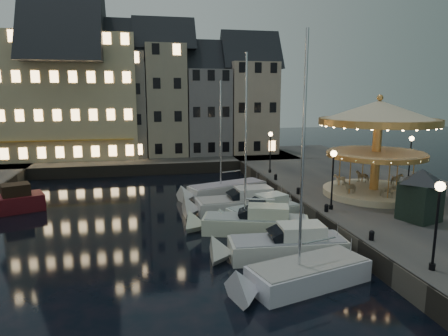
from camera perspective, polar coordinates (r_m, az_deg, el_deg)
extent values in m
plane|color=black|center=(26.24, 1.52, -10.16)|extent=(160.00, 160.00, 0.00)
cube|color=#474442|center=(36.83, 20.94, -3.69)|extent=(16.00, 56.00, 1.30)
cube|color=#474442|center=(52.61, -14.26, 0.82)|extent=(44.00, 12.00, 1.30)
cube|color=#47423A|center=(33.23, 9.22, -4.62)|extent=(0.15, 44.00, 1.30)
cube|color=#47423A|center=(46.65, -12.07, -0.31)|extent=(48.00, 0.15, 1.30)
cylinder|color=black|center=(21.22, 27.59, -12.38)|extent=(0.28, 0.28, 0.30)
cylinder|color=black|center=(20.63, 28.01, -7.88)|extent=(0.12, 0.12, 3.80)
sphere|color=#FFD18C|center=(20.12, 28.51, -2.32)|extent=(0.44, 0.44, 0.44)
cylinder|color=black|center=(29.10, 15.04, -5.41)|extent=(0.28, 0.28, 0.30)
cylinder|color=black|center=(28.68, 15.21, -2.05)|extent=(0.12, 0.12, 3.80)
sphere|color=#FFD18C|center=(28.32, 15.41, 2.00)|extent=(0.44, 0.44, 0.44)
cylinder|color=black|center=(41.23, 6.56, -0.43)|extent=(0.28, 0.28, 0.30)
cylinder|color=black|center=(40.93, 6.62, 1.97)|extent=(0.12, 0.12, 3.80)
sphere|color=#FFD18C|center=(40.68, 6.68, 4.83)|extent=(0.44, 0.44, 0.44)
cylinder|color=black|center=(40.80, 24.82, -1.47)|extent=(0.28, 0.28, 0.30)
cylinder|color=black|center=(40.50, 25.01, 0.95)|extent=(0.12, 0.12, 3.80)
sphere|color=#FFD18C|center=(40.24, 25.24, 3.83)|extent=(0.44, 0.44, 0.44)
cylinder|color=black|center=(23.85, 20.33, -9.17)|extent=(0.28, 0.28, 0.40)
sphere|color=black|center=(23.78, 20.36, -8.67)|extent=(0.30, 0.30, 0.30)
cylinder|color=black|center=(28.40, 14.42, -5.68)|extent=(0.28, 0.28, 0.40)
sphere|color=black|center=(28.34, 14.44, -5.25)|extent=(0.30, 0.30, 0.30)
cylinder|color=black|center=(32.79, 10.56, -3.33)|extent=(0.28, 0.28, 0.40)
sphere|color=black|center=(32.73, 10.57, -2.96)|extent=(0.30, 0.30, 0.30)
cylinder|color=black|center=(37.79, 7.38, -1.39)|extent=(0.28, 0.28, 0.40)
sphere|color=black|center=(37.74, 7.39, -1.06)|extent=(0.30, 0.30, 0.30)
cube|color=gray|center=(55.62, -26.48, 6.94)|extent=(5.00, 8.00, 11.00)
cube|color=slate|center=(54.51, -20.93, 7.82)|extent=(5.60, 8.00, 12.00)
cube|color=slate|center=(53.91, -14.54, 8.69)|extent=(6.20, 8.00, 13.00)
cube|color=gray|center=(53.97, -8.37, 9.45)|extent=(5.00, 8.00, 14.00)
cube|color=slate|center=(54.64, -2.56, 7.99)|extent=(5.60, 8.00, 11.00)
cube|color=tan|center=(55.93, 3.63, 8.55)|extent=(6.20, 8.00, 12.00)
cube|color=beige|center=(54.47, -20.98, 9.40)|extent=(16.00, 9.00, 15.00)
cube|color=silver|center=(20.80, 11.96, -14.82)|extent=(6.48, 3.82, 1.30)
cube|color=gray|center=(20.53, 12.03, -13.13)|extent=(6.14, 3.56, 0.10)
cylinder|color=silver|center=(18.66, 11.20, 1.54)|extent=(0.14, 0.14, 10.65)
cube|color=silver|center=(23.69, 9.01, -11.47)|extent=(6.80, 2.69, 1.30)
cube|color=gray|center=(23.45, 9.06, -9.95)|extent=(6.46, 2.49, 0.10)
cube|color=silver|center=(23.54, 10.97, -8.82)|extent=(2.64, 1.84, 0.80)
cube|color=black|center=(23.19, 7.80, -9.28)|extent=(1.25, 1.63, 0.92)
cube|color=beige|center=(27.26, 4.49, -8.37)|extent=(7.33, 4.17, 1.30)
cube|color=#8F9698|center=(27.05, 4.52, -7.03)|extent=(6.95, 3.90, 0.10)
cube|color=beige|center=(26.91, 6.34, -6.20)|extent=(3.03, 2.31, 0.80)
cube|color=black|center=(26.97, 3.32, -6.33)|extent=(1.58, 1.75, 0.94)
cylinder|color=silver|center=(26.04, 3.12, 2.95)|extent=(0.14, 0.14, 9.47)
cube|color=silver|center=(29.85, 5.73, -6.69)|extent=(5.79, 3.60, 1.30)
cube|color=#8B989B|center=(29.66, 5.75, -5.46)|extent=(5.48, 3.36, 0.10)
cube|color=silver|center=(29.91, 6.79, -4.48)|extent=(2.43, 2.10, 0.80)
cube|color=black|center=(29.33, 5.07, -4.96)|extent=(1.36, 1.68, 0.84)
cube|color=silver|center=(31.99, 2.69, -5.46)|extent=(7.45, 2.82, 1.30)
cube|color=gray|center=(31.82, 2.70, -4.30)|extent=(7.07, 2.60, 0.10)
cube|color=silver|center=(31.98, 4.21, -3.44)|extent=(2.88, 1.97, 0.80)
cube|color=black|center=(31.56, 1.69, -3.79)|extent=(1.32, 1.77, 0.96)
cube|color=silver|center=(36.93, 0.51, -3.25)|extent=(7.63, 4.39, 1.30)
cube|color=gray|center=(36.77, 0.51, -2.24)|extent=(7.22, 4.11, 0.10)
cylinder|color=silver|center=(35.63, -0.49, 5.34)|extent=(0.14, 0.14, 9.85)
cube|color=black|center=(35.92, -27.62, -2.75)|extent=(2.50, 2.29, 0.92)
cylinder|color=#CBB692|center=(34.06, 20.56, -3.24)|extent=(7.87, 7.87, 0.49)
cylinder|color=#E39B4A|center=(33.46, 20.93, 2.25)|extent=(0.69, 0.69, 6.10)
cylinder|color=#CBB692|center=(33.47, 20.92, 2.09)|extent=(7.28, 7.28, 0.18)
cylinder|color=#E39B4A|center=(33.50, 20.90, 1.79)|extent=(7.56, 7.56, 0.34)
cone|color=#CBB692|center=(33.18, 21.29, 7.63)|extent=(9.05, 9.05, 1.57)
cylinder|color=#E39B4A|center=(33.23, 21.19, 6.20)|extent=(9.05, 9.05, 0.49)
sphere|color=#E39B4A|center=(33.16, 21.41, 9.33)|extent=(0.49, 0.49, 0.49)
imported|color=#CBB692|center=(36.01, 23.49, -1.51)|extent=(1.64, 1.19, 0.98)
cube|color=black|center=(28.31, 26.18, -4.36)|extent=(2.56, 2.56, 2.44)
pyramid|color=black|center=(27.88, 26.54, -0.12)|extent=(3.25, 3.25, 0.91)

